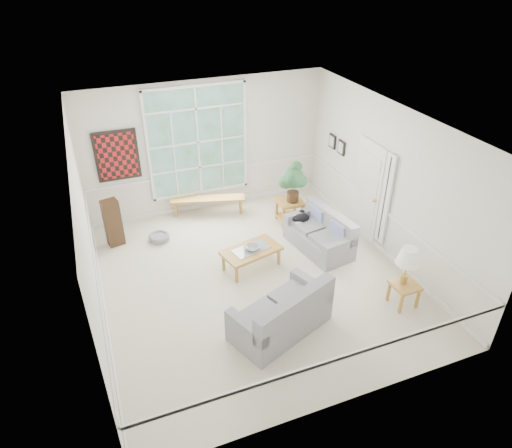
{
  "coord_description": "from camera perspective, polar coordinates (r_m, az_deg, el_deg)",
  "views": [
    {
      "loc": [
        -2.44,
        -6.35,
        5.39
      ],
      "look_at": [
        0.1,
        0.2,
        1.05
      ],
      "focal_mm": 32.0,
      "sensor_mm": 36.0,
      "label": 1
    }
  ],
  "objects": [
    {
      "name": "wall_right",
      "position": [
        9.08,
        16.33,
        4.99
      ],
      "size": [
        0.02,
        6.0,
        3.0
      ],
      "primitive_type": "cube",
      "color": "silver",
      "rests_on": "ground"
    },
    {
      "name": "side_table",
      "position": [
        8.36,
        17.92,
        -8.33
      ],
      "size": [
        0.44,
        0.44,
        0.44
      ],
      "primitive_type": "cube",
      "rotation": [
        0.0,
        0.0,
        0.01
      ],
      "color": "#A97A33",
      "rests_on": "floor"
    },
    {
      "name": "entry_door",
      "position": [
        9.68,
        13.71,
        4.11
      ],
      "size": [
        0.08,
        0.9,
        2.1
      ],
      "primitive_type": "cube",
      "color": "white",
      "rests_on": "floor"
    },
    {
      "name": "wall_left",
      "position": [
        7.45,
        -20.3,
        -1.99
      ],
      "size": [
        0.02,
        6.0,
        3.0
      ],
      "primitive_type": "cube",
      "color": "silver",
      "rests_on": "ground"
    },
    {
      "name": "door_sidelight",
      "position": [
        9.19,
        15.91,
        2.93
      ],
      "size": [
        0.08,
        0.26,
        1.9
      ],
      "primitive_type": "cube",
      "color": "white",
      "rests_on": "wall_right"
    },
    {
      "name": "cat",
      "position": [
        9.57,
        5.64,
        0.79
      ],
      "size": [
        0.43,
        0.35,
        0.18
      ],
      "primitive_type": "ellipsoid",
      "rotation": [
        0.0,
        0.0,
        0.22
      ],
      "color": "black",
      "rests_on": "loveseat_right"
    },
    {
      "name": "floor",
      "position": [
        8.68,
        -0.14,
        -6.71
      ],
      "size": [
        5.5,
        6.0,
        0.01
      ],
      "primitive_type": "cube",
      "color": "beige",
      "rests_on": "ground"
    },
    {
      "name": "pewter_bowl",
      "position": [
        8.67,
        -0.5,
        -2.95
      ],
      "size": [
        0.46,
        0.46,
        0.08
      ],
      "primitive_type": "imported",
      "rotation": [
        0.0,
        0.0,
        0.52
      ],
      "color": "gray",
      "rests_on": "coffee_table"
    },
    {
      "name": "loveseat_front",
      "position": [
        7.38,
        3.08,
        -10.5
      ],
      "size": [
        1.82,
        1.38,
        0.88
      ],
      "primitive_type": "cube",
      "rotation": [
        0.0,
        0.0,
        0.38
      ],
      "color": "gray",
      "rests_on": "floor"
    },
    {
      "name": "wall_front",
      "position": [
        5.69,
        11.06,
        -12.24
      ],
      "size": [
        5.5,
        0.02,
        3.0
      ],
      "primitive_type": "cube",
      "color": "silver",
      "rests_on": "ground"
    },
    {
      "name": "wall_frame_far",
      "position": [
        10.65,
        9.48,
        10.16
      ],
      "size": [
        0.04,
        0.26,
        0.32
      ],
      "primitive_type": "cube",
      "color": "black",
      "rests_on": "wall_right"
    },
    {
      "name": "ceiling",
      "position": [
        7.21,
        -0.17,
        12.35
      ],
      "size": [
        5.5,
        6.0,
        0.02
      ],
      "primitive_type": "cube",
      "color": "white",
      "rests_on": "ground"
    },
    {
      "name": "floor_speaker",
      "position": [
        9.77,
        -17.47,
        0.15
      ],
      "size": [
        0.37,
        0.31,
        1.02
      ],
      "primitive_type": "cube",
      "rotation": [
        0.0,
        0.0,
        0.23
      ],
      "color": "#372314",
      "rests_on": "floor"
    },
    {
      "name": "houseplant",
      "position": [
        9.85,
        4.69,
        5.18
      ],
      "size": [
        0.7,
        0.7,
        0.9
      ],
      "primitive_type": null,
      "rotation": [
        0.0,
        0.0,
        -0.43
      ],
      "color": "#295833",
      "rests_on": "end_table"
    },
    {
      "name": "wall_art",
      "position": [
        10.05,
        -16.99,
        8.15
      ],
      "size": [
        0.9,
        0.06,
        1.1
      ],
      "primitive_type": "cube",
      "color": "#5F1214",
      "rests_on": "wall_back"
    },
    {
      "name": "coffee_table",
      "position": [
        8.82,
        -0.6,
        -4.29
      ],
      "size": [
        1.23,
        0.86,
        0.42
      ],
      "primitive_type": "cube",
      "rotation": [
        0.0,
        0.0,
        0.24
      ],
      "color": "#A97A33",
      "rests_on": "floor"
    },
    {
      "name": "wall_back",
      "position": [
        10.41,
        -6.19,
        9.6
      ],
      "size": [
        5.5,
        0.02,
        3.0
      ],
      "primitive_type": "cube",
      "color": "silver",
      "rests_on": "ground"
    },
    {
      "name": "end_table",
      "position": [
        10.22,
        4.19,
        1.61
      ],
      "size": [
        0.59,
        0.59,
        0.56
      ],
      "primitive_type": "cube",
      "rotation": [
        0.0,
        0.0,
        -0.06
      ],
      "color": "#A97A33",
      "rests_on": "floor"
    },
    {
      "name": "table_lamp",
      "position": [
        8.05,
        18.32,
        -5.02
      ],
      "size": [
        0.46,
        0.46,
        0.7
      ],
      "primitive_type": null,
      "rotation": [
        0.0,
        0.0,
        0.16
      ],
      "color": "white",
      "rests_on": "side_table"
    },
    {
      "name": "wall_frame_near",
      "position": [
        10.34,
        10.57,
        9.37
      ],
      "size": [
        0.04,
        0.26,
        0.32
      ],
      "primitive_type": "cube",
      "color": "black",
      "rests_on": "wall_right"
    },
    {
      "name": "window_back",
      "position": [
        10.28,
        -7.26,
        10.12
      ],
      "size": [
        2.3,
        0.08,
        2.4
      ],
      "primitive_type": "cube",
      "color": "white",
      "rests_on": "wall_back"
    },
    {
      "name": "window_bench",
      "position": [
        10.64,
        -6.01,
        2.32
      ],
      "size": [
        1.71,
        0.79,
        0.39
      ],
      "primitive_type": "cube",
      "rotation": [
        0.0,
        0.0,
        -0.28
      ],
      "color": "#A97A33",
      "rests_on": "floor"
    },
    {
      "name": "loveseat_right",
      "position": [
        9.32,
        7.89,
        -1.01
      ],
      "size": [
        1.0,
        1.58,
        0.8
      ],
      "primitive_type": "cube",
      "rotation": [
        0.0,
        0.0,
        0.16
      ],
      "color": "gray",
      "rests_on": "floor"
    },
    {
      "name": "pet_bed",
      "position": [
        9.9,
        -12.01,
        -1.63
      ],
      "size": [
        0.48,
        0.48,
        0.13
      ],
      "primitive_type": "cylinder",
      "rotation": [
        0.0,
        0.0,
        0.08
      ],
      "color": "slate",
      "rests_on": "floor"
    }
  ]
}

